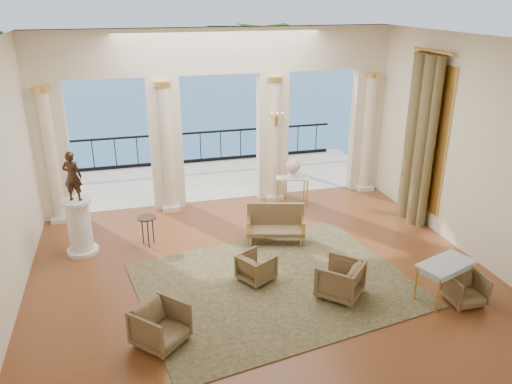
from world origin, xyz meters
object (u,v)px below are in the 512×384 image
object	(u,v)px
armchair_d	(256,266)
armchair_c	(340,278)
side_table	(147,221)
game_table	(446,266)
settee	(276,224)
armchair_b	(466,287)
console_table	(292,182)
statue	(72,176)
pedestal	(80,228)
armchair_a	(160,324)

from	to	relation	value
armchair_d	armchair_c	bearing A→B (deg)	-154.93
armchair_c	armchair_d	bearing A→B (deg)	-79.98
armchair_c	side_table	world-z (taller)	armchair_c
game_table	armchair_c	bearing A→B (deg)	144.03
armchair_d	settee	xyz separation A→B (m)	(0.86, 1.52, 0.11)
armchair_b	console_table	distance (m)	5.29
armchair_d	side_table	bearing A→B (deg)	12.75
armchair_d	statue	bearing A→B (deg)	27.91
pedestal	console_table	bearing A→B (deg)	13.48
armchair_b	pedestal	bearing A→B (deg)	152.31
armchair_b	game_table	size ratio (longest dim) A/B	0.54
armchair_d	game_table	distance (m)	3.49
armchair_a	console_table	size ratio (longest dim) A/B	0.83
armchair_a	game_table	world-z (taller)	armchair_a
pedestal	side_table	xyz separation A→B (m)	(1.41, -0.00, -0.01)
settee	console_table	size ratio (longest dim) A/B	1.54
game_table	settee	bearing A→B (deg)	108.14
settee	side_table	size ratio (longest dim) A/B	2.07
armchair_a	statue	distance (m)	4.03
settee	statue	world-z (taller)	statue
armchair_a	armchair_d	bearing A→B (deg)	-7.00
pedestal	side_table	size ratio (longest dim) A/B	1.83
armchair_b	pedestal	world-z (taller)	pedestal
statue	armchair_b	bearing A→B (deg)	169.43
armchair_d	game_table	world-z (taller)	game_table
armchair_d	game_table	size ratio (longest dim) A/B	0.52
settee	pedestal	world-z (taller)	pedestal
settee	side_table	world-z (taller)	settee
armchair_c	game_table	world-z (taller)	armchair_c
settee	pedestal	distance (m)	4.24
statue	console_table	size ratio (longest dim) A/B	1.17
statue	game_table	bearing A→B (deg)	170.15
statue	side_table	size ratio (longest dim) A/B	1.57
armchair_b	settee	distance (m)	4.14
game_table	console_table	size ratio (longest dim) A/B	1.31
armchair_a	statue	world-z (taller)	statue
game_table	armchair_b	bearing A→B (deg)	-63.03
settee	armchair_a	bearing A→B (deg)	-118.11
armchair_b	side_table	xyz separation A→B (m)	(-5.37, 3.80, 0.26)
settee	side_table	xyz separation A→B (m)	(-2.79, 0.56, 0.15)
armchair_b	armchair_d	bearing A→B (deg)	154.89
statue	side_table	world-z (taller)	statue
statue	side_table	xyz separation A→B (m)	(1.41, 0.00, -1.18)
armchair_d	pedestal	xyz separation A→B (m)	(-3.34, 2.07, 0.28)
side_table	statue	bearing A→B (deg)	180.00
armchair_a	armchair_b	bearing A→B (deg)	-46.33
console_table	settee	bearing A→B (deg)	-99.82
game_table	console_table	distance (m)	4.96
game_table	statue	bearing A→B (deg)	131.96
armchair_d	side_table	xyz separation A→B (m)	(-1.94, 2.07, 0.27)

